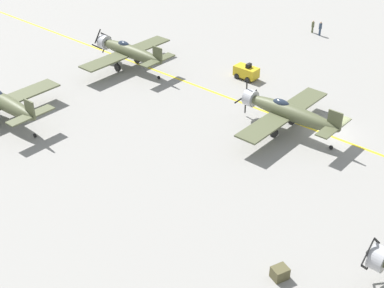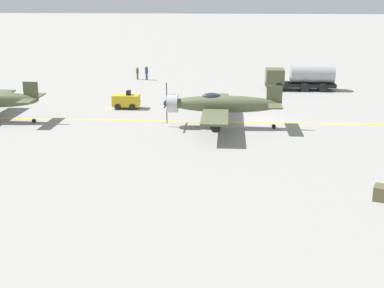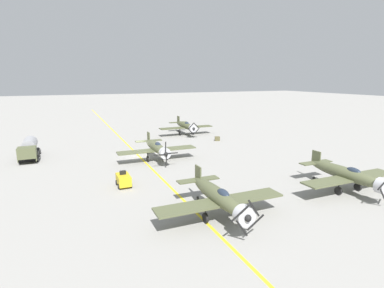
% 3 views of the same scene
% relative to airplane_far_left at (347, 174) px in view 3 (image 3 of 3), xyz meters
% --- Properties ---
extents(ground_plane, '(400.00, 400.00, 0.00)m').
position_rel_airplane_far_left_xyz_m(ground_plane, '(17.39, -24.64, -2.01)').
color(ground_plane, gray).
extents(taxiway_stripe, '(0.30, 160.00, 0.01)m').
position_rel_airplane_far_left_xyz_m(taxiway_stripe, '(17.39, -24.64, -2.01)').
color(taxiway_stripe, yellow).
rests_on(taxiway_stripe, ground).
extents(airplane_far_left, '(12.00, 9.98, 3.65)m').
position_rel_airplane_far_left_xyz_m(airplane_far_left, '(0.00, 0.00, 0.00)').
color(airplane_far_left, '#555A3C').
rests_on(airplane_far_left, ground).
extents(airplane_mid_center, '(12.00, 9.98, 3.80)m').
position_rel_airplane_far_left_xyz_m(airplane_mid_center, '(15.44, -20.89, 0.00)').
color(airplane_mid_center, '#565B3D').
rests_on(airplane_mid_center, ground).
extents(airplane_near_left, '(12.00, 9.98, 3.65)m').
position_rel_airplane_far_left_xyz_m(airplane_near_left, '(3.35, -38.87, 0.00)').
color(airplane_near_left, '#4B5031').
rests_on(airplane_near_left, ground).
extents(airplane_far_center, '(12.00, 9.98, 3.65)m').
position_rel_airplane_far_left_xyz_m(airplane_far_center, '(15.97, 0.10, -0.00)').
color(airplane_far_center, '#53583A').
rests_on(airplane_far_center, ground).
extents(fuel_tanker, '(2.67, 8.00, 2.98)m').
position_rel_airplane_far_left_xyz_m(fuel_tanker, '(33.47, -29.81, -0.50)').
color(fuel_tanker, black).
rests_on(fuel_tanker, ground).
extents(tow_tractor, '(1.57, 2.60, 1.79)m').
position_rel_airplane_far_left_xyz_m(tow_tractor, '(22.27, -11.53, -1.22)').
color(tow_tractor, gold).
rests_on(tow_tractor, ground).
extents(supply_crate_by_tanker, '(1.22, 1.13, 0.82)m').
position_rel_airplane_far_left_xyz_m(supply_crate_by_tanker, '(-0.07, -30.28, -1.60)').
color(supply_crate_by_tanker, brown).
rests_on(supply_crate_by_tanker, ground).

